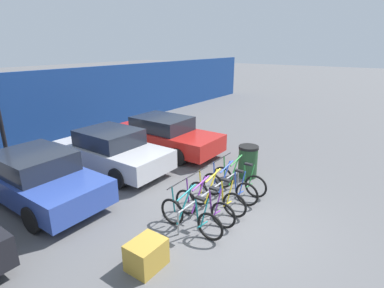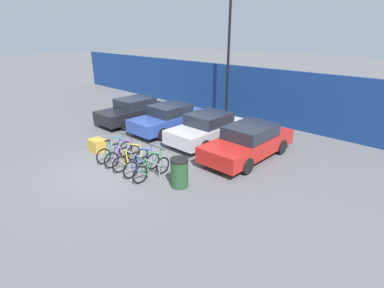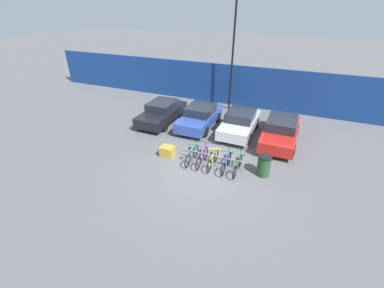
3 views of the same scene
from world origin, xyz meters
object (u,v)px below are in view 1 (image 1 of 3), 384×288
object	(u,v)px
trash_bin	(248,161)
cargo_crate	(146,255)
bicycle_yellow	(216,197)
bicycle_blue	(229,187)
bicycle_teal	(190,217)
bike_rack	(212,191)
bicycle_purple	(204,207)
car_red	(164,135)
car_silver	(112,150)
car_blue	(38,178)
bicycle_green	(239,180)

from	to	relation	value
trash_bin	cargo_crate	bearing A→B (deg)	-176.98
bicycle_yellow	bicycle_blue	size ratio (longest dim) A/B	1.00
bicycle_teal	bike_rack	bearing A→B (deg)	8.14
bicycle_teal	bicycle_purple	bearing A→B (deg)	0.99
bike_rack	trash_bin	xyz separation A→B (m)	(2.34, 0.12, 0.04)
bicycle_blue	car_red	xyz separation A→B (m)	(2.02, 4.03, 0.31)
bicycle_yellow	car_silver	xyz separation A→B (m)	(0.28, 4.24, 0.31)
bicycle_purple	bicycle_blue	bearing A→B (deg)	0.70
bicycle_yellow	bike_rack	bearing A→B (deg)	63.87
car_blue	bike_rack	bearing A→B (deg)	-59.14
bike_rack	bicycle_teal	bearing A→B (deg)	-172.85
bicycle_yellow	bicycle_green	world-z (taller)	same
bicycle_teal	trash_bin	size ratio (longest dim) A/B	1.66
car_silver	car_red	size ratio (longest dim) A/B	0.90
trash_bin	bike_rack	bearing A→B (deg)	-176.96
bicycle_green	car_red	bearing A→B (deg)	71.44
bicycle_green	cargo_crate	distance (m)	3.78
bicycle_purple	bicycle_yellow	bearing A→B (deg)	0.70
bicycle_green	bicycle_teal	bearing A→B (deg)	-178.61
bicycle_teal	bicycle_yellow	distance (m)	1.12
bicycle_teal	car_silver	bearing A→B (deg)	72.77
car_blue	bicycle_yellow	bearing A→B (deg)	-60.73
car_red	cargo_crate	world-z (taller)	car_red
bicycle_purple	bicycle_teal	bearing A→B (deg)	-179.30
bicycle_blue	cargo_crate	distance (m)	3.22
bike_rack	trash_bin	size ratio (longest dim) A/B	2.83
bike_rack	car_blue	world-z (taller)	car_blue
bicycle_green	trash_bin	size ratio (longest dim) A/B	1.66
bicycle_yellow	cargo_crate	xyz separation A→B (m)	(-2.53, 0.01, -0.10)
bicycle_purple	car_blue	distance (m)	4.52
bicycle_yellow	car_blue	size ratio (longest dim) A/B	0.41
car_blue	cargo_crate	size ratio (longest dim) A/B	5.99
bicycle_yellow	bicycle_teal	bearing A→B (deg)	177.63
bicycle_teal	bicycle_blue	xyz separation A→B (m)	(1.81, 0.00, 0.00)
car_silver	trash_bin	distance (m)	4.51
bicycle_teal	bicycle_purple	size ratio (longest dim) A/B	1.00
car_blue	bicycle_purple	bearing A→B (deg)	-66.95
bicycle_teal	bicycle_purple	xyz separation A→B (m)	(0.56, 0.00, 0.00)
bicycle_teal	bicycle_green	bearing A→B (deg)	0.99
car_silver	car_red	world-z (taller)	same
bicycle_teal	bicycle_purple	distance (m)	0.56
bicycle_purple	car_red	world-z (taller)	car_red
bicycle_blue	car_blue	distance (m)	5.13
car_red	trash_bin	distance (m)	3.77
car_red	cargo_crate	xyz separation A→B (m)	(-5.24, -4.01, -0.42)
bicycle_yellow	trash_bin	bearing A→B (deg)	4.10
car_blue	car_red	distance (m)	5.04
bicycle_yellow	car_red	world-z (taller)	car_red
car_silver	cargo_crate	xyz separation A→B (m)	(-2.80, -4.23, -0.42)
bicycle_purple	trash_bin	world-z (taller)	bicycle_purple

